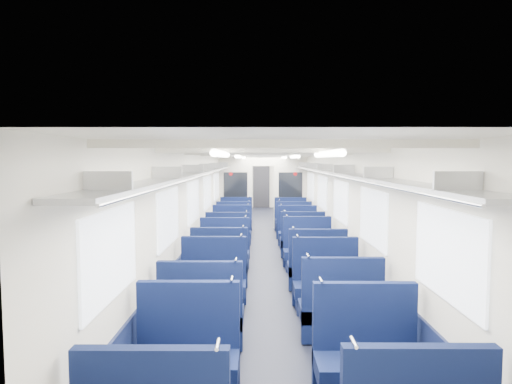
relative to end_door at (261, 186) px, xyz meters
The scene contains 31 objects.
floor 9.00m from the end_door, 90.00° to the right, with size 2.80×18.00×0.01m, color black.
ceiling 9.04m from the end_door, 90.00° to the right, with size 2.80×18.00×0.01m, color white.
wall_left 9.05m from the end_door, 98.90° to the right, with size 0.02×18.00×2.35m, color beige.
dado_left 9.07m from the end_door, 98.81° to the right, with size 0.03×17.90×0.70m, color #101837.
wall_right 9.05m from the end_door, 81.10° to the right, with size 0.02×18.00×2.35m, color beige.
dado_right 9.07m from the end_door, 81.19° to the right, with size 0.03×17.90×0.70m, color #101837.
wall_far 0.19m from the end_door, 90.00° to the left, with size 2.80×0.02×2.35m, color beige.
luggage_rack_left 9.07m from the end_door, 97.73° to the right, with size 0.36×17.40×0.18m.
luggage_rack_right 9.07m from the end_door, 82.27° to the right, with size 0.36×17.40×0.18m.
windows 9.41m from the end_door, 90.00° to the right, with size 2.78×15.60×0.75m.
ceiling_fittings 9.29m from the end_door, 90.00° to the right, with size 2.70×16.06×0.11m.
end_door is the anchor object (origin of this frame).
bulkhead 6.09m from the end_door, 90.00° to the right, with size 2.80×0.10×2.35m.
seat_2 16.11m from the end_door, 92.96° to the right, with size 0.97×0.54×1.09m.
seat_3 16.14m from the end_door, 87.05° to the right, with size 0.97×0.54×1.09m.
seat_4 15.03m from the end_door, 93.17° to the right, with size 0.97×0.54×1.09m.
seat_5 14.83m from the end_door, 86.79° to the right, with size 0.97×0.54×1.09m.
seat_6 13.71m from the end_door, 93.47° to the right, with size 0.97×0.54×1.09m.
seat_7 13.76m from the end_door, 86.54° to the right, with size 0.97×0.54×1.09m.
seat_8 12.59m from the end_door, 93.79° to the right, with size 0.97×0.54×1.09m.
seat_9 12.74m from the end_door, 86.26° to the right, with size 0.97×0.54×1.09m.
seat_10 11.59m from the end_door, 94.11° to the right, with size 0.97×0.54×1.09m.
seat_11 11.41m from the end_door, 85.82° to the right, with size 0.97×0.54×1.09m.
seat_12 10.44m from the end_door, 94.57° to the right, with size 0.97×0.54×1.09m.
seat_13 10.33m from the end_door, 85.38° to the right, with size 0.97×0.54×1.09m.
seat_14 9.19m from the end_door, 95.20° to the right, with size 0.97×0.54×1.09m.
seat_15 9.27m from the end_door, 84.85° to the right, with size 0.97×0.54×1.09m.
seat_16 8.00m from the end_door, 95.98° to the right, with size 0.97×0.54×1.09m.
seat_17 8.01m from the end_door, 84.04° to the right, with size 0.97×0.54×1.09m.
seat_18 6.90m from the end_door, 96.94° to the right, with size 0.97×0.54×1.09m.
seat_19 6.98m from the end_door, 83.14° to the right, with size 0.97×0.54×1.09m.
Camera 1 is at (-0.18, -11.03, 2.20)m, focal length 30.59 mm.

